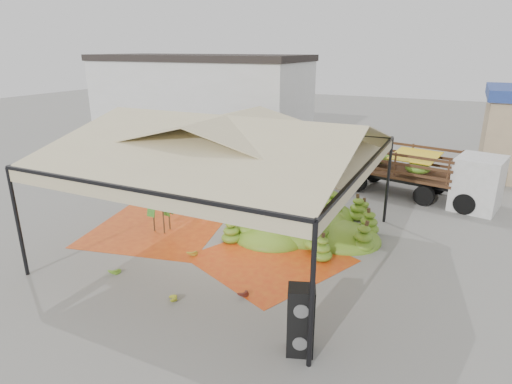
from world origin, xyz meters
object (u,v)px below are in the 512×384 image
at_px(vendor, 326,192).
at_px(truck_right, 427,169).
at_px(truck_left, 271,144).
at_px(banana_heap, 297,209).
at_px(speaker_stack, 301,320).

distance_m(vendor, truck_right, 4.70).
distance_m(vendor, truck_left, 6.06).
relative_size(banana_heap, truck_right, 1.03).
height_order(banana_heap, truck_right, truck_right).
xyz_separation_m(vendor, truck_right, (3.10, 3.51, 0.37)).
height_order(truck_left, truck_right, truck_left).
bearing_deg(vendor, speaker_stack, 127.81).
bearing_deg(truck_right, truck_left, -175.11).
height_order(speaker_stack, vendor, vendor).
xyz_separation_m(banana_heap, truck_left, (-3.62, 6.02, 0.70)).
relative_size(banana_heap, vendor, 3.64).
bearing_deg(vendor, banana_heap, 97.28).
relative_size(speaker_stack, truck_left, 0.23).
bearing_deg(truck_left, truck_right, -6.67).
distance_m(banana_heap, speaker_stack, 6.29).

